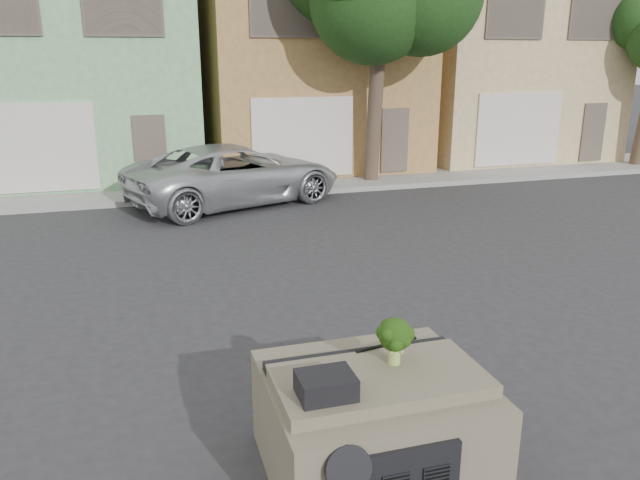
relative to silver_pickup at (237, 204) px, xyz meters
name	(u,v)px	position (x,y,z in m)	size (l,w,h in m)	color
ground_plane	(295,340)	(-0.57, -8.57, 0.00)	(120.00, 120.00, 0.00)	#303033
sidewalk	(207,188)	(-0.57, 1.93, 0.07)	(40.00, 3.00, 0.15)	gray
townhouse_mint	(77,57)	(-4.07, 5.93, 3.77)	(7.20, 8.20, 7.55)	#81B981
townhouse_tan	(301,57)	(3.43, 5.93, 3.77)	(7.20, 8.20, 7.55)	#A87E46
townhouse_beige	(488,56)	(10.93, 5.93, 3.77)	(7.20, 8.20, 7.55)	tan
silver_pickup	(237,204)	(0.00, 0.00, 0.00)	(2.67, 5.79, 1.61)	#BBBEC1
tree_near	(377,41)	(4.43, 1.23, 4.25)	(4.40, 4.00, 8.50)	#1B3D14
car_dashboard	(373,420)	(-0.57, -11.57, 0.56)	(2.00, 1.80, 1.12)	#6D644F
instrument_hump	(326,385)	(-1.15, -11.92, 1.22)	(0.48, 0.38, 0.20)	black
wiper_arm	(387,345)	(-0.29, -11.19, 1.13)	(0.70, 0.03, 0.02)	black
broccoli	(395,341)	(-0.37, -11.54, 1.35)	(0.38, 0.38, 0.46)	#19340B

